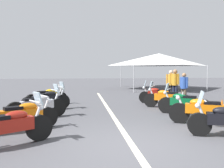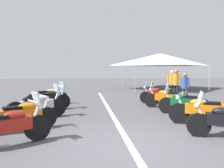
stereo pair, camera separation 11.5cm
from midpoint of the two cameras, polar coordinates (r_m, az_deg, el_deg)
The scene contains 17 objects.
ground_plane at distance 5.44m, azimuth 5.29°, elevation -15.22°, with size 80.00×80.00×0.00m, color #4C4C51.
lane_centre_stripe at distance 9.37m, azimuth 0.08°, elevation -7.16°, with size 15.56×0.16×0.01m, color beige.
motorcycle_left_row_0 at distance 5.77m, azimuth -23.97°, elevation -9.60°, with size 1.27×1.82×1.21m.
motorcycle_left_row_1 at distance 7.05m, azimuth -21.19°, elevation -7.29°, with size 1.19×1.92×0.99m.
motorcycle_left_row_2 at distance 8.60m, azimuth -17.57°, elevation -5.09°, with size 1.16×1.95×1.23m.
motorcycle_left_row_3 at distance 10.19m, azimuth -15.49°, elevation -3.74°, with size 1.18×1.94×1.22m.
motorcycle_left_row_4 at distance 11.61m, azimuth -15.36°, elevation -2.96°, with size 1.33×1.86×0.99m.
motorcycle_right_row_1 at distance 7.83m, azimuth 22.28°, elevation -6.13°, with size 1.13×2.03×1.01m.
motorcycle_right_row_2 at distance 9.35m, azimuth 17.71°, elevation -4.46°, with size 1.18×1.77×1.21m.
motorcycle_right_row_3 at distance 10.70m, azimuth 13.95°, elevation -3.38°, with size 1.19×1.97×1.21m.
motorcycle_right_row_4 at distance 12.08m, azimuth 11.70°, elevation -2.62°, with size 0.92×1.90×1.20m.
traffic_cone_0 at distance 9.95m, azimuth 26.17°, elevation -5.21°, with size 0.36×0.36×0.61m.
traffic_cone_1 at distance 10.60m, azimuth 20.56°, elevation -4.54°, with size 0.36×0.36×0.61m.
bystander_0 at distance 13.20m, azimuth 15.97°, elevation 0.38°, with size 0.48×0.32×1.77m.
bystander_1 at distance 12.19m, azimuth 18.00°, elevation -0.48°, with size 0.50×0.32×1.58m.
bystander_2 at distance 13.67m, azimuth 14.94°, elevation 0.38°, with size 0.32×0.48×1.72m.
event_tent at distance 21.13m, azimuth 12.22°, elevation 5.98°, with size 6.63×6.63×3.20m.
Camera 2 is at (-5.04, 1.01, 1.76)m, focal length 36.65 mm.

